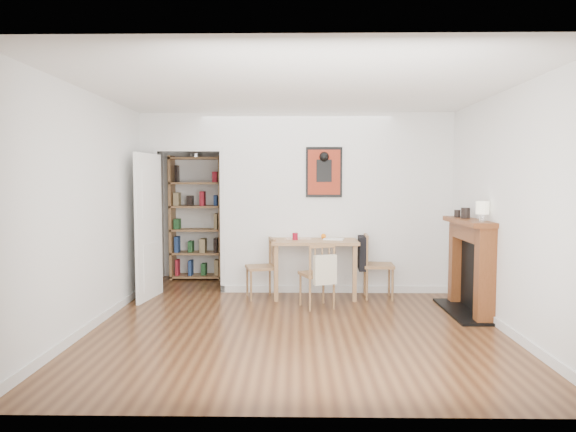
{
  "coord_description": "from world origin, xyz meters",
  "views": [
    {
      "loc": [
        0.0,
        -6.04,
        1.64
      ],
      "look_at": [
        -0.1,
        0.6,
        1.17
      ],
      "focal_mm": 32.0,
      "sensor_mm": 36.0,
      "label": 1
    }
  ],
  "objects_px": {
    "chair_left": "(261,268)",
    "mantel_lamp": "(483,209)",
    "chair_front": "(317,274)",
    "bookshelf": "(197,218)",
    "fireplace": "(471,263)",
    "dining_table": "(315,246)",
    "orange_fruit": "(323,236)",
    "chair_right": "(377,265)",
    "ceramic_jar_b": "(457,214)",
    "notebook": "(334,239)",
    "red_glass": "(295,236)",
    "ceramic_jar_a": "(465,213)"
  },
  "relations": [
    {
      "from": "chair_front",
      "to": "notebook",
      "type": "height_order",
      "value": "chair_front"
    },
    {
      "from": "chair_front",
      "to": "orange_fruit",
      "type": "xyz_separation_m",
      "value": [
        0.12,
        0.74,
        0.41
      ]
    },
    {
      "from": "notebook",
      "to": "mantel_lamp",
      "type": "bearing_deg",
      "value": -36.46
    },
    {
      "from": "fireplace",
      "to": "dining_table",
      "type": "bearing_deg",
      "value": 155.86
    },
    {
      "from": "chair_right",
      "to": "red_glass",
      "type": "distance_m",
      "value": 1.2
    },
    {
      "from": "chair_right",
      "to": "fireplace",
      "type": "distance_m",
      "value": 1.29
    },
    {
      "from": "chair_right",
      "to": "orange_fruit",
      "type": "xyz_separation_m",
      "value": [
        -0.73,
        0.2,
        0.38
      ]
    },
    {
      "from": "chair_left",
      "to": "notebook",
      "type": "height_order",
      "value": "chair_left"
    },
    {
      "from": "red_glass",
      "to": "orange_fruit",
      "type": "distance_m",
      "value": 0.43
    },
    {
      "from": "chair_left",
      "to": "orange_fruit",
      "type": "distance_m",
      "value": 1.0
    },
    {
      "from": "dining_table",
      "to": "ceramic_jar_b",
      "type": "xyz_separation_m",
      "value": [
        1.81,
        -0.55,
        0.5
      ]
    },
    {
      "from": "chair_right",
      "to": "bookshelf",
      "type": "bearing_deg",
      "value": 153.29
    },
    {
      "from": "chair_front",
      "to": "bookshelf",
      "type": "bearing_deg",
      "value": 134.77
    },
    {
      "from": "fireplace",
      "to": "red_glass",
      "type": "distance_m",
      "value": 2.33
    },
    {
      "from": "fireplace",
      "to": "ceramic_jar_a",
      "type": "height_order",
      "value": "ceramic_jar_a"
    },
    {
      "from": "chair_left",
      "to": "dining_table",
      "type": "bearing_deg",
      "value": 9.39
    },
    {
      "from": "fireplace",
      "to": "chair_front",
      "type": "bearing_deg",
      "value": 173.54
    },
    {
      "from": "dining_table",
      "to": "orange_fruit",
      "type": "distance_m",
      "value": 0.21
    },
    {
      "from": "fireplace",
      "to": "ceramic_jar_a",
      "type": "bearing_deg",
      "value": 106.88
    },
    {
      "from": "chair_right",
      "to": "bookshelf",
      "type": "height_order",
      "value": "bookshelf"
    },
    {
      "from": "chair_left",
      "to": "ceramic_jar_a",
      "type": "height_order",
      "value": "ceramic_jar_a"
    },
    {
      "from": "chair_front",
      "to": "ceramic_jar_a",
      "type": "relative_size",
      "value": 6.34
    },
    {
      "from": "notebook",
      "to": "bookshelf",
      "type": "bearing_deg",
      "value": 149.04
    },
    {
      "from": "chair_front",
      "to": "bookshelf",
      "type": "relative_size",
      "value": 0.42
    },
    {
      "from": "notebook",
      "to": "orange_fruit",
      "type": "bearing_deg",
      "value": 141.27
    },
    {
      "from": "chair_right",
      "to": "ceramic_jar_b",
      "type": "distance_m",
      "value": 1.29
    },
    {
      "from": "red_glass",
      "to": "ceramic_jar_b",
      "type": "height_order",
      "value": "ceramic_jar_b"
    },
    {
      "from": "dining_table",
      "to": "ceramic_jar_a",
      "type": "distance_m",
      "value": 2.06
    },
    {
      "from": "red_glass",
      "to": "orange_fruit",
      "type": "relative_size",
      "value": 1.38
    },
    {
      "from": "notebook",
      "to": "chair_front",
      "type": "bearing_deg",
      "value": -111.72
    },
    {
      "from": "orange_fruit",
      "to": "ceramic_jar_b",
      "type": "bearing_deg",
      "value": -21.22
    },
    {
      "from": "bookshelf",
      "to": "mantel_lamp",
      "type": "bearing_deg",
      "value": -33.4
    },
    {
      "from": "mantel_lamp",
      "to": "ceramic_jar_a",
      "type": "xyz_separation_m",
      "value": [
        -0.03,
        0.49,
        -0.08
      ]
    },
    {
      "from": "bookshelf",
      "to": "notebook",
      "type": "relative_size",
      "value": 7.35
    },
    {
      "from": "orange_fruit",
      "to": "ceramic_jar_a",
      "type": "relative_size",
      "value": 0.54
    },
    {
      "from": "fireplace",
      "to": "orange_fruit",
      "type": "distance_m",
      "value": 2.02
    },
    {
      "from": "chair_front",
      "to": "dining_table",
      "type": "bearing_deg",
      "value": 91.13
    },
    {
      "from": "chair_left",
      "to": "orange_fruit",
      "type": "relative_size",
      "value": 11.7
    },
    {
      "from": "chair_left",
      "to": "mantel_lamp",
      "type": "xyz_separation_m",
      "value": [
        2.64,
        -1.08,
        0.88
      ]
    },
    {
      "from": "fireplace",
      "to": "notebook",
      "type": "height_order",
      "value": "fireplace"
    },
    {
      "from": "red_glass",
      "to": "ceramic_jar_b",
      "type": "distance_m",
      "value": 2.17
    },
    {
      "from": "chair_left",
      "to": "mantel_lamp",
      "type": "height_order",
      "value": "mantel_lamp"
    },
    {
      "from": "fireplace",
      "to": "mantel_lamp",
      "type": "distance_m",
      "value": 0.78
    },
    {
      "from": "notebook",
      "to": "ceramic_jar_b",
      "type": "height_order",
      "value": "ceramic_jar_b"
    },
    {
      "from": "chair_front",
      "to": "notebook",
      "type": "xyz_separation_m",
      "value": [
        0.25,
        0.63,
        0.38
      ]
    },
    {
      "from": "notebook",
      "to": "ceramic_jar_b",
      "type": "distance_m",
      "value": 1.68
    },
    {
      "from": "chair_front",
      "to": "ceramic_jar_b",
      "type": "distance_m",
      "value": 1.96
    },
    {
      "from": "chair_left",
      "to": "mantel_lamp",
      "type": "relative_size",
      "value": 3.6
    },
    {
      "from": "mantel_lamp",
      "to": "ceramic_jar_b",
      "type": "distance_m",
      "value": 0.67
    },
    {
      "from": "chair_right",
      "to": "red_glass",
      "type": "bearing_deg",
      "value": 177.63
    }
  ]
}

